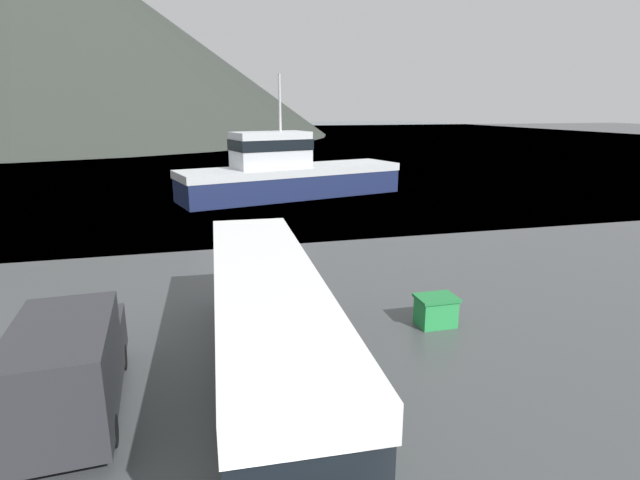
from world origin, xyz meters
TOP-DOWN VIEW (x-y plane):
  - water_surface at (0.00, 139.03)m, footprint 240.00×240.00m
  - hill_backdrop at (-38.76, 142.37)m, footprint 151.31×151.31m
  - tour_bus at (0.87, 5.36)m, footprint 3.08×12.38m
  - delivery_van at (-3.79, 5.14)m, footprint 2.35×5.70m
  - fishing_boat at (6.81, 33.56)m, footprint 19.05×9.26m
  - storage_bin at (6.88, 7.69)m, footprint 1.33×1.00m

SIDE VIEW (x-z plane):
  - water_surface at x=0.00m, z-range 0.00..0.00m
  - storage_bin at x=6.88m, z-range 0.01..1.03m
  - delivery_van at x=-3.79m, z-range 0.06..2.60m
  - tour_bus at x=0.87m, z-range 0.21..3.36m
  - fishing_boat at x=6.81m, z-range -2.86..6.79m
  - hill_backdrop at x=-38.76m, z-range 0.00..54.08m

